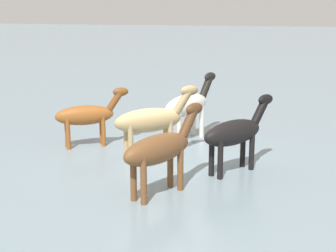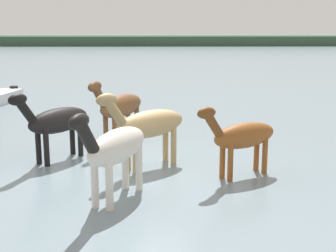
{
  "view_description": "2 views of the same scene",
  "coord_description": "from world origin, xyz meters",
  "px_view_note": "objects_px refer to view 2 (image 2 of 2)",
  "views": [
    {
      "loc": [
        -3.14,
        12.87,
        4.22
      ],
      "look_at": [
        -0.26,
        0.8,
        1.16
      ],
      "focal_mm": 52.64,
      "sensor_mm": 36.0,
      "label": 1
    },
    {
      "loc": [
        0.73,
        -11.8,
        3.71
      ],
      "look_at": [
        0.9,
        0.8,
        0.89
      ],
      "focal_mm": 52.66,
      "sensor_mm": 36.0,
      "label": 2
    }
  ],
  "objects_px": {
    "horse_chestnut_trailing": "(148,125)",
    "horse_dark_mare": "(242,136)",
    "horse_mid_herd": "(120,106)",
    "horse_lead": "(115,147)",
    "horse_gray_outer": "(56,121)"
  },
  "relations": [
    {
      "from": "horse_gray_outer",
      "to": "horse_lead",
      "type": "bearing_deg",
      "value": 69.3
    },
    {
      "from": "horse_gray_outer",
      "to": "horse_chestnut_trailing",
      "type": "bearing_deg",
      "value": 112.55
    },
    {
      "from": "horse_lead",
      "to": "horse_dark_mare",
      "type": "distance_m",
      "value": 3.21
    },
    {
      "from": "horse_mid_herd",
      "to": "horse_lead",
      "type": "bearing_deg",
      "value": 33.45
    },
    {
      "from": "horse_lead",
      "to": "horse_mid_herd",
      "type": "bearing_deg",
      "value": -151.33
    },
    {
      "from": "horse_chestnut_trailing",
      "to": "horse_gray_outer",
      "type": "bearing_deg",
      "value": -54.13
    },
    {
      "from": "horse_mid_herd",
      "to": "horse_gray_outer",
      "type": "distance_m",
      "value": 2.44
    },
    {
      "from": "horse_mid_herd",
      "to": "horse_chestnut_trailing",
      "type": "bearing_deg",
      "value": 49.27
    },
    {
      "from": "horse_chestnut_trailing",
      "to": "horse_lead",
      "type": "xyz_separation_m",
      "value": [
        -0.61,
        -2.24,
        0.02
      ]
    },
    {
      "from": "horse_chestnut_trailing",
      "to": "horse_mid_herd",
      "type": "xyz_separation_m",
      "value": [
        -0.91,
        2.58,
        -0.02
      ]
    },
    {
      "from": "horse_mid_herd",
      "to": "horse_dark_mare",
      "type": "height_order",
      "value": "horse_mid_herd"
    },
    {
      "from": "horse_chestnut_trailing",
      "to": "horse_dark_mare",
      "type": "bearing_deg",
      "value": 123.0
    },
    {
      "from": "horse_chestnut_trailing",
      "to": "horse_mid_herd",
      "type": "bearing_deg",
      "value": -109.72
    },
    {
      "from": "horse_mid_herd",
      "to": "horse_gray_outer",
      "type": "bearing_deg",
      "value": -7.39
    },
    {
      "from": "horse_chestnut_trailing",
      "to": "horse_gray_outer",
      "type": "relative_size",
      "value": 1.03
    }
  ]
}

